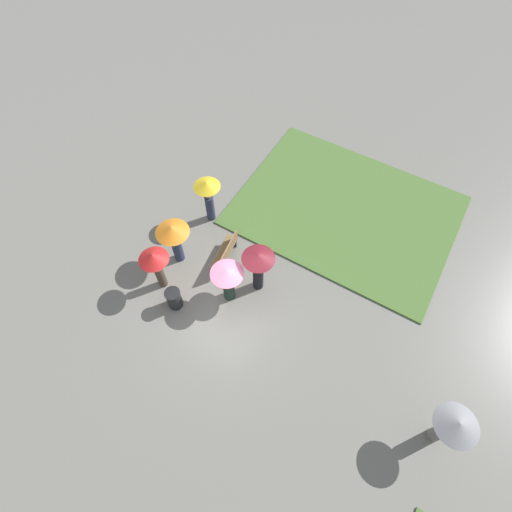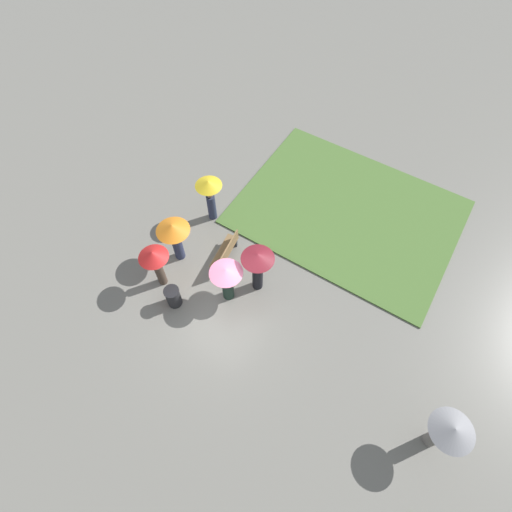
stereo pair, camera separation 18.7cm
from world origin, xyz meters
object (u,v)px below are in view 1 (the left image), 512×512
Objects in this scene: trash_bin at (174,299)px; crowd_person_red at (155,262)px; crowd_person_orange at (173,235)px; crowd_person_yellow at (208,194)px; crowd_person_maroon at (258,264)px; park_bench at (226,253)px; lone_walker_far_path at (453,427)px; crowd_person_pink at (228,279)px.

crowd_person_red is (-0.41, -0.84, 0.99)m from trash_bin.
crowd_person_orange is 2.07m from crowd_person_yellow.
crowd_person_maroon is (1.62, 3.02, 0.06)m from crowd_person_yellow.
park_bench is 2.19m from crowd_person_yellow.
park_bench is 0.79× the size of crowd_person_yellow.
trash_bin is 0.45× the size of lone_walker_far_path.
crowd_person_pink is 7.26m from lone_walker_far_path.
crowd_person_orange is 1.15m from crowd_person_red.
crowd_person_pink is (1.16, 0.88, 0.72)m from park_bench.
crowd_person_yellow is (-1.30, -1.52, 0.91)m from park_bench.
crowd_person_maroon reaches higher than lone_walker_far_path.
crowd_person_pink is (-1.17, 1.37, 0.76)m from trash_bin.
crowd_person_maroon is (-1.59, 2.83, 0.03)m from crowd_person_red.
crowd_person_pink reaches higher than park_bench.
lone_walker_far_path is (1.60, 6.60, -0.05)m from crowd_person_maroon.
lone_walker_far_path is (0.00, 9.43, -0.02)m from crowd_person_red.
crowd_person_maroon is at bearing 69.31° from park_bench.
crowd_person_yellow is 1.05× the size of crowd_person_red.
trash_bin is 1.36m from crowd_person_red.
park_bench is 0.77× the size of crowd_person_maroon.
trash_bin is 2.08m from crowd_person_orange.
park_bench is 1.86× the size of trash_bin.
lone_walker_far_path is at bearing 136.59° from crowd_person_maroon.
crowd_person_maroon is at bearing 135.24° from trash_bin.
crowd_person_maroon reaches higher than crowd_person_yellow.
crowd_person_pink is at bearing 23.56° from crowd_person_maroon.
crowd_person_orange is 3.01m from crowd_person_maroon.
crowd_person_red is (1.14, 0.14, 0.01)m from crowd_person_orange.
crowd_person_red is (1.91, -1.33, 0.95)m from park_bench.
crowd_person_red is 0.93× the size of crowd_person_maroon.
lone_walker_far_path is at bearing -34.69° from crowd_person_yellow.
crowd_person_maroon reaches higher than trash_bin.
lone_walker_far_path reaches higher than crowd_person_pink.
crowd_person_yellow is at bearing -57.99° from crowd_person_maroon.
park_bench is 1.91m from crowd_person_orange.
crowd_person_red is at bearing -104.52° from crowd_person_pink.
trash_bin is at bearing -83.26° from crowd_person_red.
trash_bin is 0.45× the size of crowd_person_red.
crowd_person_maroon is at bearing -44.40° from crowd_person_yellow.
crowd_person_orange is 1.01× the size of lone_walker_far_path.
lone_walker_far_path is (0.76, 7.22, 0.21)m from crowd_person_pink.
crowd_person_pink is at bearing -38.38° from crowd_person_red.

